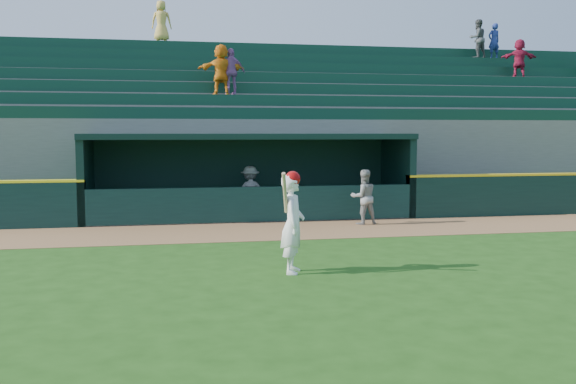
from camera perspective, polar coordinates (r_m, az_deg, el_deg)
name	(u,v)px	position (r m, az deg, el deg)	size (l,w,h in m)	color
ground	(305,273)	(11.53, 1.52, -7.17)	(120.00, 120.00, 0.00)	#204A12
warning_track	(263,231)	(16.27, -2.20, -3.49)	(40.00, 3.00, 0.01)	#93643B
dugout_player_front	(364,197)	(17.49, 6.74, -0.45)	(0.73, 0.57, 1.49)	gray
dugout_player_inside	(250,191)	(19.05, -3.37, 0.06)	(0.97, 0.56, 1.50)	#9F9E9A
dugout	(247,171)	(19.19, -3.62, 1.91)	(9.40, 2.80, 2.46)	#61615C
stands	(232,135)	(23.69, -5.00, 5.06)	(34.50, 6.25, 7.52)	slate
batter_at_plate	(293,222)	(11.36, 0.41, -2.68)	(0.58, 0.84, 1.83)	white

